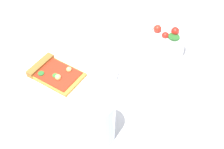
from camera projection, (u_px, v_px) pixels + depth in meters
name	position (u px, v px, depth m)	size (l,w,h in m)	color
ground_plane	(81.00, 59.00, 0.86)	(2.40, 2.40, 0.00)	silver
plate	(67.00, 68.00, 0.83)	(0.28, 0.28, 0.01)	white
pizza_slice_main	(54.00, 73.00, 0.80)	(0.16, 0.15, 0.02)	gold
salad_bowl	(166.00, 43.00, 0.85)	(0.10, 0.10, 0.08)	white
soda_glass	(98.00, 120.00, 0.65)	(0.07, 0.07, 0.12)	silver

